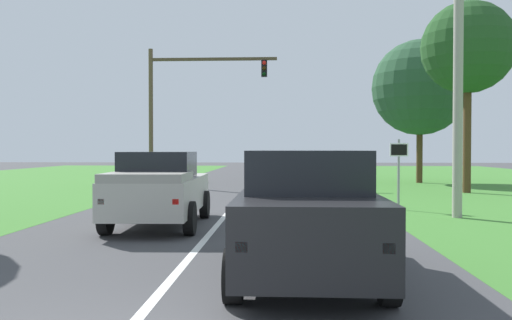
{
  "coord_description": "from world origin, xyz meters",
  "views": [
    {
      "loc": [
        1.71,
        -4.68,
        2.02
      ],
      "look_at": [
        0.58,
        18.21,
        1.54
      ],
      "focal_mm": 36.67,
      "sensor_mm": 36.0,
      "label": 1
    }
  ],
  "objects_px": {
    "pickup_truck_lead": "(160,189)",
    "oak_tree_right": "(420,88)",
    "red_suv_near": "(306,210)",
    "traffic_light": "(184,95)",
    "keep_moving_sign": "(399,165)",
    "utility_pole_right": "(458,51)",
    "crossing_suv_far": "(156,167)",
    "extra_tree_1": "(468,48)"
  },
  "relations": [
    {
      "from": "pickup_truck_lead",
      "to": "traffic_light",
      "type": "height_order",
      "value": "traffic_light"
    },
    {
      "from": "red_suv_near",
      "to": "traffic_light",
      "type": "height_order",
      "value": "traffic_light"
    },
    {
      "from": "utility_pole_right",
      "to": "extra_tree_1",
      "type": "xyz_separation_m",
      "value": [
        3.37,
        8.9,
        1.76
      ]
    },
    {
      "from": "pickup_truck_lead",
      "to": "keep_moving_sign",
      "type": "relative_size",
      "value": 2.13
    },
    {
      "from": "keep_moving_sign",
      "to": "extra_tree_1",
      "type": "relative_size",
      "value": 0.27
    },
    {
      "from": "oak_tree_right",
      "to": "crossing_suv_far",
      "type": "bearing_deg",
      "value": -179.96
    },
    {
      "from": "red_suv_near",
      "to": "utility_pole_right",
      "type": "bearing_deg",
      "value": 56.62
    },
    {
      "from": "pickup_truck_lead",
      "to": "crossing_suv_far",
      "type": "distance_m",
      "value": 18.64
    },
    {
      "from": "crossing_suv_far",
      "to": "utility_pole_right",
      "type": "xyz_separation_m",
      "value": [
        12.81,
        -15.97,
        3.95
      ]
    },
    {
      "from": "keep_moving_sign",
      "to": "pickup_truck_lead",
      "type": "bearing_deg",
      "value": -150.02
    },
    {
      "from": "pickup_truck_lead",
      "to": "traffic_light",
      "type": "distance_m",
      "value": 16.3
    },
    {
      "from": "traffic_light",
      "to": "crossing_suv_far",
      "type": "distance_m",
      "value": 5.25
    },
    {
      "from": "traffic_light",
      "to": "crossing_suv_far",
      "type": "xyz_separation_m",
      "value": [
        -2.16,
        2.48,
        -4.09
      ]
    },
    {
      "from": "oak_tree_right",
      "to": "pickup_truck_lead",
      "type": "bearing_deg",
      "value": -122.18
    },
    {
      "from": "pickup_truck_lead",
      "to": "red_suv_near",
      "type": "bearing_deg",
      "value": -55.06
    },
    {
      "from": "pickup_truck_lead",
      "to": "oak_tree_right",
      "type": "relative_size",
      "value": 0.59
    },
    {
      "from": "traffic_light",
      "to": "crossing_suv_far",
      "type": "relative_size",
      "value": 1.65
    },
    {
      "from": "utility_pole_right",
      "to": "traffic_light",
      "type": "bearing_deg",
      "value": 128.32
    },
    {
      "from": "pickup_truck_lead",
      "to": "oak_tree_right",
      "type": "distance_m",
      "value": 21.9
    },
    {
      "from": "keep_moving_sign",
      "to": "extra_tree_1",
      "type": "height_order",
      "value": "extra_tree_1"
    },
    {
      "from": "keep_moving_sign",
      "to": "utility_pole_right",
      "type": "height_order",
      "value": "utility_pole_right"
    },
    {
      "from": "red_suv_near",
      "to": "oak_tree_right",
      "type": "height_order",
      "value": "oak_tree_right"
    },
    {
      "from": "red_suv_near",
      "to": "oak_tree_right",
      "type": "xyz_separation_m",
      "value": [
        7.83,
        23.22,
        4.62
      ]
    },
    {
      "from": "traffic_light",
      "to": "utility_pole_right",
      "type": "distance_m",
      "value": 17.19
    },
    {
      "from": "pickup_truck_lead",
      "to": "oak_tree_right",
      "type": "bearing_deg",
      "value": 57.82
    },
    {
      "from": "traffic_light",
      "to": "red_suv_near",
      "type": "bearing_deg",
      "value": -74.14
    },
    {
      "from": "oak_tree_right",
      "to": "utility_pole_right",
      "type": "relative_size",
      "value": 0.87
    },
    {
      "from": "pickup_truck_lead",
      "to": "oak_tree_right",
      "type": "xyz_separation_m",
      "value": [
        11.39,
        18.11,
        4.68
      ]
    },
    {
      "from": "keep_moving_sign",
      "to": "extra_tree_1",
      "type": "xyz_separation_m",
      "value": [
        4.64,
        6.96,
        5.14
      ]
    },
    {
      "from": "traffic_light",
      "to": "oak_tree_right",
      "type": "height_order",
      "value": "oak_tree_right"
    },
    {
      "from": "keep_moving_sign",
      "to": "oak_tree_right",
      "type": "height_order",
      "value": "oak_tree_right"
    },
    {
      "from": "pickup_truck_lead",
      "to": "keep_moving_sign",
      "type": "xyz_separation_m",
      "value": [
        7.07,
        4.08,
        0.52
      ]
    },
    {
      "from": "pickup_truck_lead",
      "to": "traffic_light",
      "type": "relative_size",
      "value": 0.65
    },
    {
      "from": "pickup_truck_lead",
      "to": "utility_pole_right",
      "type": "distance_m",
      "value": 9.45
    },
    {
      "from": "keep_moving_sign",
      "to": "oak_tree_right",
      "type": "bearing_deg",
      "value": 72.87
    },
    {
      "from": "pickup_truck_lead",
      "to": "crossing_suv_far",
      "type": "height_order",
      "value": "pickup_truck_lead"
    },
    {
      "from": "utility_pole_right",
      "to": "extra_tree_1",
      "type": "height_order",
      "value": "utility_pole_right"
    },
    {
      "from": "keep_moving_sign",
      "to": "extra_tree_1",
      "type": "distance_m",
      "value": 9.82
    },
    {
      "from": "red_suv_near",
      "to": "traffic_light",
      "type": "relative_size",
      "value": 0.65
    },
    {
      "from": "utility_pole_right",
      "to": "crossing_suv_far",
      "type": "bearing_deg",
      "value": 128.75
    },
    {
      "from": "red_suv_near",
      "to": "keep_moving_sign",
      "type": "height_order",
      "value": "keep_moving_sign"
    },
    {
      "from": "utility_pole_right",
      "to": "extra_tree_1",
      "type": "distance_m",
      "value": 9.68
    }
  ]
}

